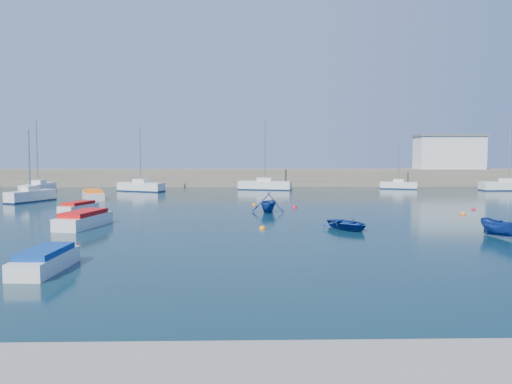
{
  "coord_description": "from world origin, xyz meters",
  "views": [
    {
      "loc": [
        -1.61,
        -30.33,
        5.22
      ],
      "look_at": [
        -0.54,
        14.62,
        1.6
      ],
      "focal_mm": 35.0,
      "sensor_mm": 36.0,
      "label": 1
    }
  ],
  "objects_px": {
    "harbor_office": "(449,153)",
    "motorboat_3": "(45,260)",
    "motorboat_0": "(84,219)",
    "motorboat_2": "(93,195)",
    "sailboat_7": "(398,185)",
    "dinghy_center": "(348,224)",
    "sailboat_3": "(31,196)",
    "sailboat_4": "(38,188)",
    "motorboat_1": "(79,207)",
    "dinghy_right": "(501,228)",
    "sailboat_8": "(509,186)",
    "sailboat_5": "(141,186)",
    "sailboat_6": "(265,185)",
    "dinghy_left": "(268,202)"
  },
  "relations": [
    {
      "from": "dinghy_left",
      "to": "motorboat_2",
      "type": "bearing_deg",
      "value": 158.95
    },
    {
      "from": "sailboat_3",
      "to": "motorboat_3",
      "type": "distance_m",
      "value": 33.72
    },
    {
      "from": "sailboat_3",
      "to": "sailboat_4",
      "type": "xyz_separation_m",
      "value": [
        -4.07,
        11.89,
        -0.02
      ]
    },
    {
      "from": "harbor_office",
      "to": "dinghy_right",
      "type": "xyz_separation_m",
      "value": [
        -15.92,
        -46.53,
        -4.52
      ]
    },
    {
      "from": "sailboat_6",
      "to": "motorboat_0",
      "type": "bearing_deg",
      "value": 172.63
    },
    {
      "from": "dinghy_center",
      "to": "sailboat_5",
      "type": "bearing_deg",
      "value": 94.4
    },
    {
      "from": "sailboat_3",
      "to": "sailboat_8",
      "type": "height_order",
      "value": "sailboat_8"
    },
    {
      "from": "harbor_office",
      "to": "motorboat_2",
      "type": "bearing_deg",
      "value": -156.57
    },
    {
      "from": "sailboat_5",
      "to": "dinghy_right",
      "type": "bearing_deg",
      "value": -117.22
    },
    {
      "from": "sailboat_6",
      "to": "sailboat_8",
      "type": "relative_size",
      "value": 0.97
    },
    {
      "from": "sailboat_3",
      "to": "motorboat_0",
      "type": "bearing_deg",
      "value": -33.86
    },
    {
      "from": "sailboat_3",
      "to": "sailboat_5",
      "type": "bearing_deg",
      "value": 81.6
    },
    {
      "from": "sailboat_6",
      "to": "sailboat_7",
      "type": "xyz_separation_m",
      "value": [
        18.92,
        0.9,
        -0.11
      ]
    },
    {
      "from": "sailboat_4",
      "to": "motorboat_0",
      "type": "height_order",
      "value": "sailboat_4"
    },
    {
      "from": "harbor_office",
      "to": "motorboat_3",
      "type": "xyz_separation_m",
      "value": [
        -40.37,
        -54.53,
        -4.63
      ]
    },
    {
      "from": "motorboat_0",
      "to": "motorboat_2",
      "type": "distance_m",
      "value": 21.43
    },
    {
      "from": "sailboat_4",
      "to": "sailboat_5",
      "type": "relative_size",
      "value": 1.09
    },
    {
      "from": "sailboat_3",
      "to": "motorboat_2",
      "type": "distance_m",
      "value": 6.3
    },
    {
      "from": "sailboat_7",
      "to": "sailboat_8",
      "type": "bearing_deg",
      "value": -82.86
    },
    {
      "from": "sailboat_7",
      "to": "dinghy_center",
      "type": "bearing_deg",
      "value": 177.3
    },
    {
      "from": "sailboat_3",
      "to": "dinghy_left",
      "type": "xyz_separation_m",
      "value": [
        24.52,
        -9.56,
        0.2
      ]
    },
    {
      "from": "sailboat_4",
      "to": "sailboat_8",
      "type": "relative_size",
      "value": 0.95
    },
    {
      "from": "sailboat_5",
      "to": "sailboat_8",
      "type": "bearing_deg",
      "value": -65.72
    },
    {
      "from": "dinghy_right",
      "to": "dinghy_center",
      "type": "bearing_deg",
      "value": 139.43
    },
    {
      "from": "sailboat_4",
      "to": "dinghy_left",
      "type": "bearing_deg",
      "value": -36.45
    },
    {
      "from": "sailboat_4",
      "to": "sailboat_6",
      "type": "height_order",
      "value": "sailboat_6"
    },
    {
      "from": "sailboat_3",
      "to": "dinghy_right",
      "type": "distance_m",
      "value": 44.43
    },
    {
      "from": "motorboat_0",
      "to": "motorboat_2",
      "type": "bearing_deg",
      "value": 117.29
    },
    {
      "from": "sailboat_4",
      "to": "motorboat_1",
      "type": "relative_size",
      "value": 2.22
    },
    {
      "from": "sailboat_8",
      "to": "dinghy_right",
      "type": "bearing_deg",
      "value": 149.84
    },
    {
      "from": "sailboat_8",
      "to": "motorboat_3",
      "type": "height_order",
      "value": "sailboat_8"
    },
    {
      "from": "sailboat_7",
      "to": "dinghy_center",
      "type": "xyz_separation_m",
      "value": [
        -14.78,
        -36.51,
        -0.19
      ]
    },
    {
      "from": "dinghy_right",
      "to": "motorboat_0",
      "type": "bearing_deg",
      "value": 150.25
    },
    {
      "from": "sailboat_4",
      "to": "dinghy_right",
      "type": "height_order",
      "value": "sailboat_4"
    },
    {
      "from": "sailboat_5",
      "to": "sailboat_7",
      "type": "bearing_deg",
      "value": -60.68
    },
    {
      "from": "sailboat_6",
      "to": "motorboat_1",
      "type": "xyz_separation_m",
      "value": [
        -17.11,
        -25.81,
        -0.2
      ]
    },
    {
      "from": "motorboat_2",
      "to": "motorboat_3",
      "type": "height_order",
      "value": "motorboat_2"
    },
    {
      "from": "motorboat_2",
      "to": "sailboat_4",
      "type": "bearing_deg",
      "value": 113.79
    },
    {
      "from": "sailboat_3",
      "to": "motorboat_1",
      "type": "bearing_deg",
      "value": -25.71
    },
    {
      "from": "dinghy_left",
      "to": "sailboat_8",
      "type": "bearing_deg",
      "value": 46.95
    },
    {
      "from": "sailboat_7",
      "to": "sailboat_3",
      "type": "bearing_deg",
      "value": 130.42
    },
    {
      "from": "sailboat_4",
      "to": "sailboat_7",
      "type": "xyz_separation_m",
      "value": [
        48.28,
        5.15,
        -0.09
      ]
    },
    {
      "from": "sailboat_6",
      "to": "dinghy_right",
      "type": "height_order",
      "value": "sailboat_6"
    },
    {
      "from": "sailboat_5",
      "to": "dinghy_center",
      "type": "xyz_separation_m",
      "value": [
        20.73,
        -33.15,
        -0.28
      ]
    },
    {
      "from": "sailboat_8",
      "to": "motorboat_0",
      "type": "height_order",
      "value": "sailboat_8"
    },
    {
      "from": "motorboat_0",
      "to": "dinghy_left",
      "type": "relative_size",
      "value": 1.66
    },
    {
      "from": "motorboat_0",
      "to": "sailboat_8",
      "type": "bearing_deg",
      "value": 46.36
    },
    {
      "from": "sailboat_4",
      "to": "dinghy_left",
      "type": "height_order",
      "value": "sailboat_4"
    },
    {
      "from": "sailboat_7",
      "to": "motorboat_2",
      "type": "height_order",
      "value": "sailboat_7"
    },
    {
      "from": "sailboat_3",
      "to": "motorboat_2",
      "type": "relative_size",
      "value": 1.37
    }
  ]
}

